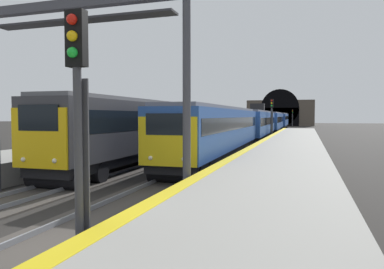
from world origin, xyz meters
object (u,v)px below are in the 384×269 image
train_main_approaching (266,122)px  railway_signal_far (292,116)px  railway_signal_near (78,118)px  railway_signal_mid (272,116)px  train_adjacent_platform (216,122)px  overhead_signal_gantry (81,50)px

train_main_approaching → railway_signal_far: size_ratio=16.83×
train_main_approaching → railway_signal_far: railway_signal_far is taller
railway_signal_near → railway_signal_mid: (39.10, -0.00, 0.04)m
railway_signal_near → train_adjacent_platform: bearing=-170.2°
train_adjacent_platform → railway_signal_near: bearing=9.1°
railway_signal_mid → overhead_signal_gantry: bearing=-6.9°
railway_signal_mid → railway_signal_far: 64.87m
railway_signal_near → railway_signal_far: bearing=-180.0°
railway_signal_near → train_main_approaching: bearing=-177.9°
train_adjacent_platform → overhead_signal_gantry: size_ratio=6.92×
railway_signal_near → railway_signal_far: railway_signal_near is taller
train_adjacent_platform → railway_signal_far: 68.47m
train_adjacent_platform → railway_signal_near: (-35.79, -6.17, 0.72)m
overhead_signal_gantry → railway_signal_far: bearing=-2.3°
train_main_approaching → railway_signal_mid: bearing=8.2°
railway_signal_near → railway_signal_mid: size_ratio=0.99×
railway_signal_near → railway_signal_mid: bearing=-180.0°
train_main_approaching → overhead_signal_gantry: (-44.45, 2.17, 3.47)m
train_main_approaching → railway_signal_far: 53.57m
railway_signal_mid → railway_signal_far: (64.87, 0.00, -0.12)m
railway_signal_near → railway_signal_mid: railway_signal_mid is taller
train_adjacent_platform → overhead_signal_gantry: (-29.80, -2.17, 3.25)m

